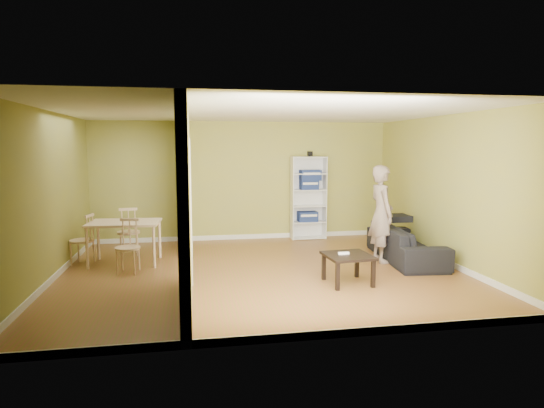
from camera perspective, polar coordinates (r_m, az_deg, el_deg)
The scene contains 15 objects.
room_shell at distance 7.35m, azimuth -1.27°, elevation 1.32°, with size 6.50×6.50×6.50m.
partition at distance 7.27m, azimuth -10.66°, elevation 1.13°, with size 0.22×5.50×2.60m, color #9B9B51, non-canonical shape.
wall_speaker at distance 10.26m, azimuth 4.79°, elevation 6.31°, with size 0.10×0.10×0.10m, color black.
sofa at distance 8.63m, azimuth 16.45°, elevation -4.10°, with size 0.92×2.14×0.81m, color black.
person at distance 8.30m, azimuth 13.59°, elevation -0.17°, with size 0.58×0.74×2.03m, color slate.
bookshelf at distance 10.22m, azimuth 4.51°, elevation 0.80°, with size 0.77×0.34×1.84m.
paper_box_navy_a at distance 10.22m, azimuth 4.48°, elevation -1.57°, with size 0.43×0.28×0.22m, color navy.
paper_box_navy_b at distance 10.15m, azimuth 4.66°, elevation 2.40°, with size 0.40×0.26×0.20m, color navy.
paper_box_navy_c at distance 10.14m, azimuth 4.82°, elevation 3.79°, with size 0.45×0.29×0.23m, color navy.
coffee_table at distance 6.96m, azimuth 9.52°, elevation -6.82°, with size 0.67×0.67×0.45m.
game_controller at distance 6.95m, azimuth 8.97°, elevation -6.11°, with size 0.16×0.04×0.03m, color white.
dining_table at distance 8.39m, azimuth -18.03°, elevation -2.64°, with size 1.20×0.80×0.75m.
chair_left at distance 8.64m, azimuth -22.76°, elevation -4.09°, with size 0.41×0.41×0.89m, color tan, non-canonical shape.
chair_near at distance 7.78m, azimuth -17.68°, elevation -5.09°, with size 0.41×0.41×0.88m, color tan, non-canonical shape.
chair_far at distance 9.06m, azimuth -17.57°, elevation -3.24°, with size 0.43×0.43×0.93m, color tan, non-canonical shape.
Camera 1 is at (-1.10, -7.23, 2.05)m, focal length 30.00 mm.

